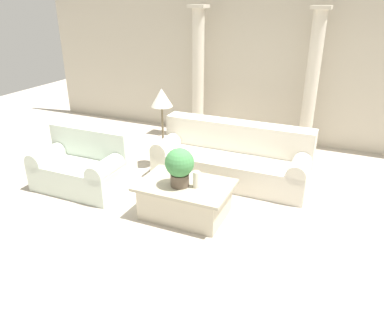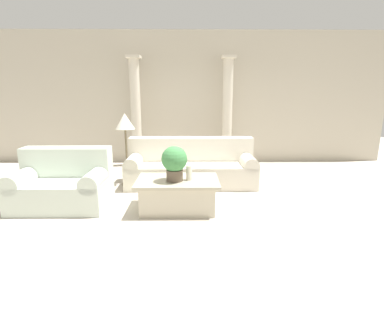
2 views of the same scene
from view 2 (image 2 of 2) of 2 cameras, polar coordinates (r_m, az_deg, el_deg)
The scene contains 10 objects.
ground_plane at distance 4.87m, azimuth -0.80°, elevation -6.45°, with size 16.00×16.00×0.00m, color #BCB2A3.
wall_back at distance 7.69m, azimuth -0.80°, elevation 13.12°, with size 10.00×0.06×3.20m.
sofa_long at distance 5.76m, azimuth -0.19°, elevation 0.31°, with size 2.41×0.92×0.88m.
loveseat at distance 5.04m, azimuth -23.31°, elevation -2.70°, with size 1.37×0.92×0.88m.
coffee_table at distance 4.50m, azimuth -2.73°, elevation -4.97°, with size 1.21×0.82×0.46m.
potted_plant at distance 4.29m, azimuth -3.38°, elevation 1.22°, with size 0.37×0.37×0.51m.
pillar_candle at distance 4.38m, azimuth -0.55°, elevation -0.91°, with size 0.09×0.09×0.22m.
floor_lamp at distance 5.70m, azimuth -12.65°, elevation 7.98°, with size 0.35×0.35×1.36m.
column_left at distance 7.36m, azimuth -10.66°, elevation 10.58°, with size 0.33×0.33×2.56m.
column_right at distance 7.31m, azimuth 6.72°, elevation 10.70°, with size 0.33×0.33×2.56m.
Camera 2 is at (0.01, -4.57, 1.68)m, focal length 28.00 mm.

